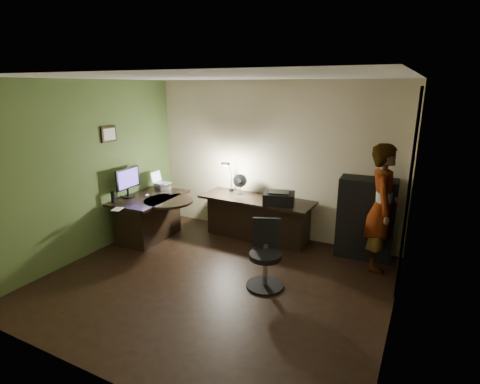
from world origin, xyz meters
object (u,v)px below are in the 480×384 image
at_px(desk_left, 151,218).
at_px(person, 382,208).
at_px(office_chair, 265,256).
at_px(monitor, 127,186).
at_px(cabinet, 366,218).
at_px(desk_right, 256,219).

xyz_separation_m(desk_left, person, (3.69, 0.68, 0.54)).
relative_size(desk_left, office_chair, 1.47).
bearing_deg(desk_left, monitor, -151.94).
distance_m(cabinet, office_chair, 1.88).
relative_size(desk_left, desk_right, 0.67).
distance_m(desk_left, monitor, 0.67).
bearing_deg(person, desk_right, 78.35).
xyz_separation_m(desk_left, office_chair, (2.44, -0.61, 0.07)).
bearing_deg(monitor, desk_left, 26.39).
bearing_deg(person, monitor, 94.51).
relative_size(desk_right, cabinet, 1.57).
bearing_deg(cabinet, desk_right, -178.63).
bearing_deg(cabinet, office_chair, -125.72).
relative_size(desk_left, person, 0.72).
distance_m(desk_left, cabinet, 3.58).
height_order(cabinet, person, person).
distance_m(desk_left, person, 3.79).
xyz_separation_m(desk_right, cabinet, (1.80, 0.15, 0.26)).
bearing_deg(desk_left, cabinet, 13.66).
relative_size(desk_right, office_chair, 2.18).
xyz_separation_m(cabinet, office_chair, (-1.00, -1.58, -0.18)).
height_order(cabinet, office_chair, cabinet).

